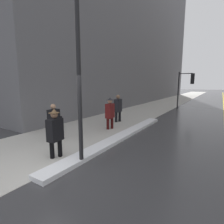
# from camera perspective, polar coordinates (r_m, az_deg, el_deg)

# --- Properties ---
(ground_plane) EXTENTS (160.00, 160.00, 0.00)m
(ground_plane) POSITION_cam_1_polar(r_m,az_deg,el_deg) (4.94, -22.36, -18.99)
(ground_plane) COLOR #38383A
(sidewalk_slab) EXTENTS (4.00, 80.00, 0.01)m
(sidewalk_slab) POSITION_cam_1_polar(r_m,az_deg,el_deg) (18.49, 13.98, 1.81)
(sidewalk_slab) COLOR #B2AFA8
(sidewalk_slab) RESTS_ON ground
(snow_bank_curb) EXTENTS (0.54, 8.28, 0.13)m
(snow_bank_curb) POSITION_cam_1_polar(r_m,az_deg,el_deg) (7.57, 3.22, -7.83)
(snow_bank_curb) COLOR white
(snow_bank_curb) RESTS_ON ground
(building_facade_left) EXTENTS (6.00, 36.00, 24.66)m
(building_facade_left) POSITION_cam_1_polar(r_m,az_deg,el_deg) (26.81, 7.18, 31.10)
(building_facade_left) COLOR slate
(building_facade_left) RESTS_ON ground
(lamp_post) EXTENTS (0.28, 0.28, 5.01)m
(lamp_post) POSITION_cam_1_polar(r_m,az_deg,el_deg) (4.89, -10.91, 17.40)
(lamp_post) COLOR black
(lamp_post) RESTS_ON ground
(traffic_light_near) EXTENTS (1.31, 0.36, 3.32)m
(traffic_light_near) POSITION_cam_1_polar(r_m,az_deg,el_deg) (16.72, 23.39, 8.78)
(traffic_light_near) COLOR black
(traffic_light_near) RESTS_ON ground
(pedestrian_in_fedora) EXTENTS (0.33, 0.50, 1.55)m
(pedestrian_in_fedora) POSITION_cam_1_polar(r_m,az_deg,el_deg) (5.64, -18.10, -6.02)
(pedestrian_in_fedora) COLOR black
(pedestrian_in_fedora) RESTS_ON ground
(pedestrian_with_shoulder_bag) EXTENTS (0.32, 0.70, 1.47)m
(pedestrian_with_shoulder_bag) POSITION_cam_1_polar(r_m,az_deg,el_deg) (7.67, -18.38, -2.34)
(pedestrian_with_shoulder_bag) COLOR black
(pedestrian_with_shoulder_bag) RESTS_ON ground
(pedestrian_trailing) EXTENTS (0.35, 0.72, 1.63)m
(pedestrian_trailing) POSITION_cam_1_polar(r_m,az_deg,el_deg) (8.79, -0.65, 0.03)
(pedestrian_trailing) COLOR #340C0C
(pedestrian_trailing) RESTS_ON ground
(pedestrian_nearside) EXTENTS (0.36, 0.56, 1.64)m
(pedestrian_nearside) POSITION_cam_1_polar(r_m,az_deg,el_deg) (10.49, 1.98, 1.65)
(pedestrian_nearside) COLOR black
(pedestrian_nearside) RESTS_ON ground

